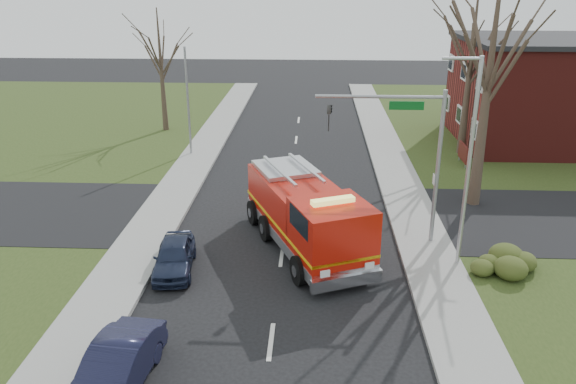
{
  "coord_description": "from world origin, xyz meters",
  "views": [
    {
      "loc": [
        1.27,
        -21.12,
        11.02
      ],
      "look_at": [
        0.16,
        2.31,
        2.0
      ],
      "focal_mm": 35.0,
      "sensor_mm": 36.0,
      "label": 1
    }
  ],
  "objects_px": {
    "fire_engine": "(307,217)",
    "parked_car_gray": "(116,368)",
    "parked_car_maroon": "(174,256)",
    "traffic_signal_mast": "(409,140)"
  },
  "relations": [
    {
      "from": "fire_engine",
      "to": "parked_car_maroon",
      "type": "xyz_separation_m",
      "value": [
        -5.23,
        -2.16,
        -0.86
      ]
    },
    {
      "from": "traffic_signal_mast",
      "to": "fire_engine",
      "type": "height_order",
      "value": "traffic_signal_mast"
    },
    {
      "from": "traffic_signal_mast",
      "to": "parked_car_gray",
      "type": "distance_m",
      "value": 14.23
    },
    {
      "from": "fire_engine",
      "to": "parked_car_gray",
      "type": "distance_m",
      "value": 10.52
    },
    {
      "from": "traffic_signal_mast",
      "to": "fire_engine",
      "type": "xyz_separation_m",
      "value": [
        -4.18,
        -0.79,
        -3.21
      ]
    },
    {
      "from": "traffic_signal_mast",
      "to": "parked_car_gray",
      "type": "xyz_separation_m",
      "value": [
        -9.41,
        -9.89,
        -4.01
      ]
    },
    {
      "from": "parked_car_maroon",
      "to": "parked_car_gray",
      "type": "height_order",
      "value": "parked_car_gray"
    },
    {
      "from": "parked_car_maroon",
      "to": "fire_engine",
      "type": "bearing_deg",
      "value": 15.83
    },
    {
      "from": "fire_engine",
      "to": "parked_car_gray",
      "type": "xyz_separation_m",
      "value": [
        -5.23,
        -9.1,
        -0.79
      ]
    },
    {
      "from": "traffic_signal_mast",
      "to": "parked_car_maroon",
      "type": "bearing_deg",
      "value": -162.59
    }
  ]
}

